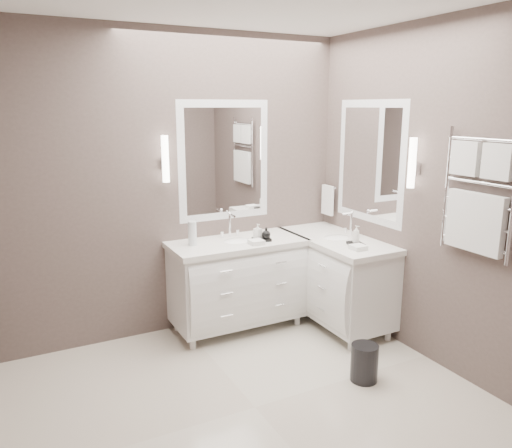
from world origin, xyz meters
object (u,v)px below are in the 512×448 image
vanity_back (238,279)px  vanity_right (336,275)px  towel_ladder (477,201)px  waste_bin (364,363)px

vanity_back → vanity_right: (0.88, -0.33, 0.00)m
towel_ladder → waste_bin: (-0.65, 0.33, -1.25)m
vanity_right → towel_ladder: towel_ladder is taller
vanity_back → waste_bin: size_ratio=4.29×
towel_ladder → vanity_right: bearing=99.8°
vanity_back → waste_bin: vanity_back is taller
towel_ladder → waste_bin: towel_ladder is taller
towel_ladder → waste_bin: size_ratio=3.11×
vanity_back → vanity_right: size_ratio=1.00×
waste_bin → vanity_right: bearing=66.2°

